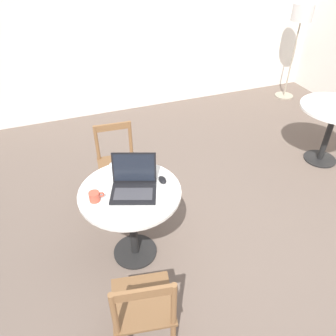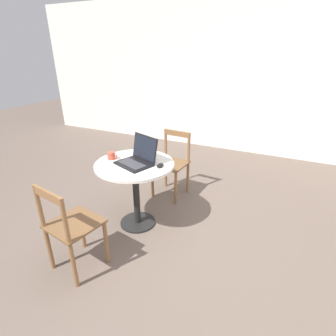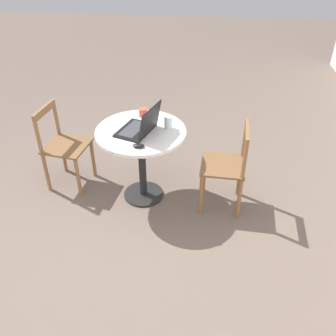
% 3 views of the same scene
% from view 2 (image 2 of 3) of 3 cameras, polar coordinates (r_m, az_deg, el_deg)
% --- Properties ---
extents(ground_plane, '(16.00, 16.00, 0.00)m').
position_cam_2_polar(ground_plane, '(2.56, 4.21, -20.28)').
color(ground_plane, '#66564C').
extents(wall_back, '(9.40, 0.06, 2.70)m').
position_cam_2_polar(wall_back, '(5.00, 19.09, 18.00)').
color(wall_back, white).
rests_on(wall_back, ground_plane).
extents(cafe_table_near, '(0.81, 0.81, 0.74)m').
position_cam_2_polar(cafe_table_near, '(2.75, -7.14, -1.67)').
color(cafe_table_near, black).
rests_on(cafe_table_near, ground_plane).
extents(chair_near_back, '(0.42, 0.42, 0.85)m').
position_cam_2_polar(chair_near_back, '(3.42, 0.87, 0.96)').
color(chair_near_back, brown).
rests_on(chair_near_back, ground_plane).
extents(chair_near_front, '(0.46, 0.46, 0.85)m').
position_cam_2_polar(chair_near_front, '(2.39, -20.44, -12.03)').
color(chair_near_front, brown).
rests_on(chair_near_front, ground_plane).
extents(laptop, '(0.43, 0.41, 0.27)m').
position_cam_2_polar(laptop, '(2.65, -6.70, 2.06)').
color(laptop, black).
rests_on(laptop, cafe_table_near).
extents(mouse, '(0.06, 0.10, 0.03)m').
position_cam_2_polar(mouse, '(2.58, -1.73, 0.59)').
color(mouse, black).
rests_on(mouse, cafe_table_near).
extents(mug, '(0.12, 0.08, 0.08)m').
position_cam_2_polar(mug, '(2.82, -12.20, 2.64)').
color(mug, '#C64C38').
rests_on(mug, cafe_table_near).
extents(drinking_glass, '(0.07, 0.07, 0.11)m').
position_cam_2_polar(drinking_glass, '(2.89, -5.89, 4.02)').
color(drinking_glass, silver).
rests_on(drinking_glass, cafe_table_near).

